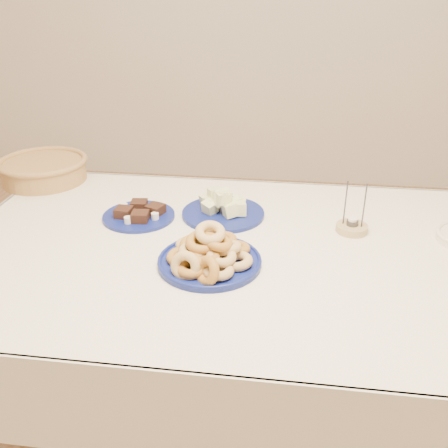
# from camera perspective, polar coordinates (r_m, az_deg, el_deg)

# --- Properties ---
(ground) EXTENTS (5.00, 5.00, 0.00)m
(ground) POSITION_cam_1_polar(r_m,az_deg,el_deg) (2.00, 0.21, -21.66)
(ground) COLOR #936845
(ground) RESTS_ON ground
(dining_table) EXTENTS (1.71, 1.11, 0.75)m
(dining_table) POSITION_cam_1_polar(r_m,az_deg,el_deg) (1.58, 0.25, -5.89)
(dining_table) COLOR brown
(dining_table) RESTS_ON ground
(donut_platter) EXTENTS (0.39, 0.39, 0.14)m
(donut_platter) POSITION_cam_1_polar(r_m,az_deg,el_deg) (1.41, -1.74, -3.51)
(donut_platter) COLOR navy
(donut_platter) RESTS_ON dining_table
(melon_plate) EXTENTS (0.31, 0.31, 0.10)m
(melon_plate) POSITION_cam_1_polar(r_m,az_deg,el_deg) (1.71, -0.10, 1.92)
(melon_plate) COLOR navy
(melon_plate) RESTS_ON dining_table
(brownie_plate) EXTENTS (0.30, 0.30, 0.04)m
(brownie_plate) POSITION_cam_1_polar(r_m,az_deg,el_deg) (1.72, -9.69, 1.10)
(brownie_plate) COLOR navy
(brownie_plate) RESTS_ON dining_table
(wicker_basket) EXTENTS (0.37, 0.37, 0.09)m
(wicker_basket) POSITION_cam_1_polar(r_m,az_deg,el_deg) (2.13, -19.92, 5.95)
(wicker_basket) COLOR olive
(wicker_basket) RESTS_ON dining_table
(candle_holder) EXTENTS (0.12, 0.12, 0.17)m
(candle_holder) POSITION_cam_1_polar(r_m,az_deg,el_deg) (1.66, 14.40, -0.33)
(candle_holder) COLOR tan
(candle_holder) RESTS_ON dining_table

